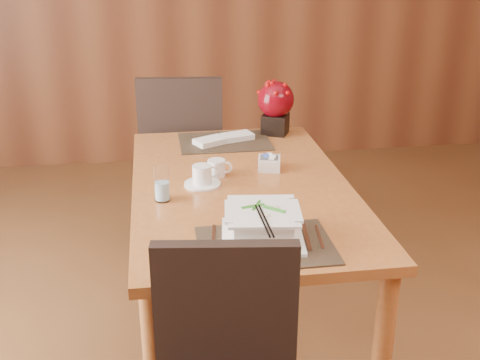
{
  "coord_description": "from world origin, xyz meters",
  "views": [
    {
      "loc": [
        -0.35,
        -1.7,
        1.71
      ],
      "look_at": [
        -0.04,
        0.35,
        0.87
      ],
      "focal_mm": 45.0,
      "sensor_mm": 36.0,
      "label": 1
    }
  ],
  "objects": [
    {
      "name": "water_glass",
      "position": [
        -0.33,
        0.48,
        0.82
      ],
      "size": [
        0.07,
        0.07,
        0.14
      ],
      "primitive_type": "cylinder",
      "rotation": [
        0.0,
        0.0,
        0.15
      ],
      "color": "silver",
      "rests_on": "dining_table"
    },
    {
      "name": "napkins_far",
      "position": [
        0.01,
        1.15,
        0.77
      ],
      "size": [
        0.32,
        0.21,
        0.03
      ],
      "primitive_type": null,
      "rotation": [
        0.0,
        0.0,
        0.38
      ],
      "color": "white",
      "rests_on": "dining_table"
    },
    {
      "name": "coffee_cup",
      "position": [
        -0.16,
        0.61,
        0.79
      ],
      "size": [
        0.15,
        0.15,
        0.09
      ],
      "rotation": [
        0.0,
        0.0,
        0.28
      ],
      "color": "white",
      "rests_on": "dining_table"
    },
    {
      "name": "placemat_near",
      "position": [
        0.0,
        0.05,
        0.75
      ],
      "size": [
        0.45,
        0.33,
        0.01
      ],
      "primitive_type": "cube",
      "color": "black",
      "rests_on": "dining_table"
    },
    {
      "name": "bread_plate",
      "position": [
        -0.26,
        -0.06,
        0.75
      ],
      "size": [
        0.17,
        0.17,
        0.01
      ],
      "primitive_type": "cube",
      "rotation": [
        0.0,
        0.0,
        0.36
      ],
      "color": "white",
      "rests_on": "dining_table"
    },
    {
      "name": "far_chair",
      "position": [
        -0.19,
        1.55,
        0.58
      ],
      "size": [
        0.52,
        0.53,
        1.02
      ],
      "rotation": [
        0.0,
        0.0,
        3.03
      ],
      "color": "black",
      "rests_on": "ground"
    },
    {
      "name": "sugar_caddy",
      "position": [
        0.15,
        0.74,
        0.78
      ],
      "size": [
        0.11,
        0.11,
        0.06
      ],
      "primitive_type": "cube",
      "rotation": [
        0.0,
        0.0,
        -0.21
      ],
      "color": "white",
      "rests_on": "dining_table"
    },
    {
      "name": "dining_table",
      "position": [
        0.0,
        0.6,
        0.65
      ],
      "size": [
        0.9,
        1.5,
        0.75
      ],
      "color": "#A7612E",
      "rests_on": "ground"
    },
    {
      "name": "creamer_jug",
      "position": [
        -0.09,
        0.71,
        0.79
      ],
      "size": [
        0.12,
        0.12,
        0.07
      ],
      "primitive_type": null,
      "rotation": [
        0.0,
        0.0,
        -0.23
      ],
      "color": "white",
      "rests_on": "dining_table"
    },
    {
      "name": "placemat_far",
      "position": [
        0.0,
        1.15,
        0.75
      ],
      "size": [
        0.45,
        0.33,
        0.01
      ],
      "primitive_type": "cube",
      "color": "black",
      "rests_on": "dining_table"
    },
    {
      "name": "berry_decor",
      "position": [
        0.28,
        1.25,
        0.91
      ],
      "size": [
        0.19,
        0.19,
        0.28
      ],
      "rotation": [
        0.0,
        0.0,
        -0.43
      ],
      "color": "black",
      "rests_on": "dining_table"
    },
    {
      "name": "soup_setting",
      "position": [
        -0.0,
        0.1,
        0.81
      ],
      "size": [
        0.31,
        0.31,
        0.11
      ],
      "rotation": [
        0.0,
        0.0,
        -0.12
      ],
      "color": "white",
      "rests_on": "dining_table"
    }
  ]
}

